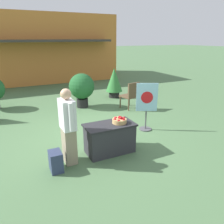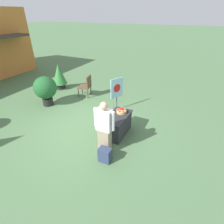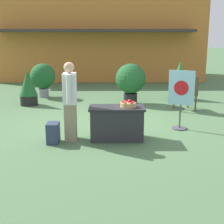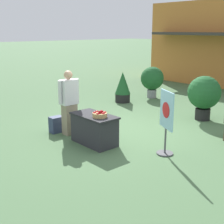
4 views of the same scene
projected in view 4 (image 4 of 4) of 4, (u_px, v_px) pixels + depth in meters
ground_plane at (127, 131)px, 8.22m from camera, size 120.00×120.00×0.00m
display_table at (94, 129)px, 7.27m from camera, size 1.16×0.61×0.70m
apple_basket at (100, 114)px, 6.97m from camera, size 0.33×0.33×0.16m
person_visitor at (69, 102)px, 7.82m from camera, size 0.27×0.61×1.63m
backpack at (56, 124)px, 8.11m from camera, size 0.24×0.34×0.42m
poster_board at (166, 120)px, 6.54m from camera, size 0.55×0.36×1.38m
potted_plant_far_left at (123, 87)px, 11.40m from camera, size 0.57×0.57×1.12m
potted_plant_near_left at (204, 94)px, 9.10m from camera, size 0.97×0.97×1.31m
potted_plant_near_right at (152, 79)px, 12.11m from camera, size 0.89×0.89×1.21m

